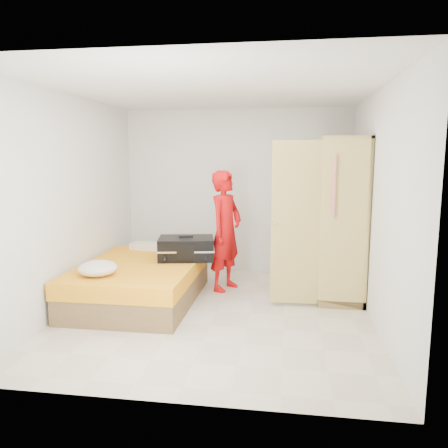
# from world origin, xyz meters

# --- Properties ---
(room) EXTENTS (4.00, 4.02, 2.60)m
(room) POSITION_xyz_m (0.00, 0.00, 1.30)
(room) COLOR beige
(room) RESTS_ON ground
(bed) EXTENTS (1.42, 2.02, 0.50)m
(bed) POSITION_xyz_m (-1.05, 0.25, 0.25)
(bed) COLOR brown
(bed) RESTS_ON ground
(wardrobe) EXTENTS (1.17, 1.22, 2.10)m
(wardrobe) POSITION_xyz_m (1.45, 0.85, 1.00)
(wardrobe) COLOR #E8CE71
(wardrobe) RESTS_ON ground
(person) EXTENTS (0.61, 0.72, 1.67)m
(person) POSITION_xyz_m (-0.03, 0.93, 0.83)
(person) COLOR red
(person) RESTS_ON ground
(suitcase) EXTENTS (0.83, 0.67, 0.32)m
(suitcase) POSITION_xyz_m (-0.51, 0.59, 0.64)
(suitcase) COLOR black
(suitcase) RESTS_ON bed
(round_cushion) EXTENTS (0.45, 0.45, 0.17)m
(round_cushion) POSITION_xyz_m (-1.33, -0.37, 0.59)
(round_cushion) COLOR white
(round_cushion) RESTS_ON bed
(pillow) EXTENTS (0.53, 0.32, 0.09)m
(pillow) POSITION_xyz_m (-1.21, 1.10, 0.55)
(pillow) COLOR white
(pillow) RESTS_ON bed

